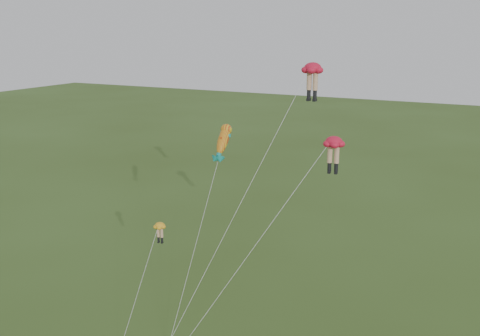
% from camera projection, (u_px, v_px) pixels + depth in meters
% --- Properties ---
extents(legs_kite_red_high, '(8.03, 11.85, 20.51)m').
position_uv_depth(legs_kite_red_high, '(311.00, 74.00, 40.51)').
color(legs_kite_red_high, red).
rests_on(legs_kite_red_high, ground).
extents(legs_kite_red_mid, '(9.16, 11.44, 15.50)m').
position_uv_depth(legs_kite_red_mid, '(332.00, 147.00, 38.45)').
color(legs_kite_red_mid, red).
rests_on(legs_kite_red_mid, ground).
extents(legs_kite_yellow, '(1.65, 5.03, 9.14)m').
position_uv_depth(legs_kite_yellow, '(158.00, 233.00, 39.38)').
color(legs_kite_yellow, gold).
rests_on(legs_kite_yellow, ground).
extents(fish_kite, '(1.87, 8.05, 16.21)m').
position_uv_depth(fish_kite, '(223.00, 140.00, 40.23)').
color(fish_kite, gold).
rests_on(fish_kite, ground).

